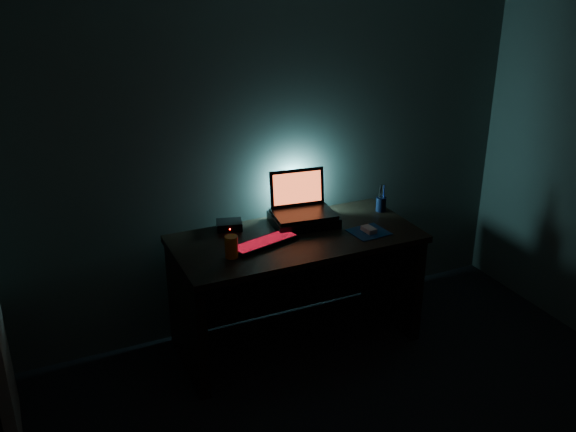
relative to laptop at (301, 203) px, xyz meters
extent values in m
cube|color=#444E4A|center=(-0.13, 0.18, 0.38)|extent=(3.50, 0.00, 2.50)
cube|color=black|center=(-0.13, -0.20, -0.14)|extent=(1.50, 0.70, 0.04)
cube|color=black|center=(-0.84, -0.20, -0.52)|extent=(0.06, 0.64, 0.71)
cube|color=black|center=(0.58, -0.20, -0.52)|extent=(0.06, 0.64, 0.71)
cube|color=black|center=(-0.13, 0.13, -0.52)|extent=(1.38, 0.02, 0.65)
cube|color=black|center=(-0.01, -0.05, -0.09)|extent=(0.43, 0.34, 0.06)
cube|color=black|center=(-0.01, -0.05, -0.05)|extent=(0.41, 0.30, 0.02)
cube|color=black|center=(0.01, 0.08, 0.08)|extent=(0.36, 0.09, 0.24)
cube|color=#E74318|center=(0.01, 0.07, 0.08)|extent=(0.32, 0.07, 0.20)
cube|color=black|center=(-0.35, -0.23, -0.11)|extent=(0.44, 0.24, 0.02)
cube|color=red|center=(-0.35, -0.23, -0.10)|extent=(0.41, 0.21, 0.00)
cube|color=#0A264C|center=(0.30, -0.34, -0.12)|extent=(0.24, 0.22, 0.00)
cube|color=gray|center=(0.30, -0.34, -0.10)|extent=(0.07, 0.10, 0.03)
cylinder|color=black|center=(0.55, -0.07, -0.07)|extent=(0.07, 0.07, 0.10)
cylinder|color=orange|center=(-0.58, -0.31, -0.06)|extent=(0.09, 0.09, 0.13)
cube|color=black|center=(-0.46, 0.07, -0.09)|extent=(0.18, 0.16, 0.05)
sphere|color=#FF0C07|center=(-0.48, 0.01, -0.09)|extent=(0.01, 0.01, 0.01)
camera|label=1|loc=(-1.64, -3.40, 1.51)|focal=40.00mm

